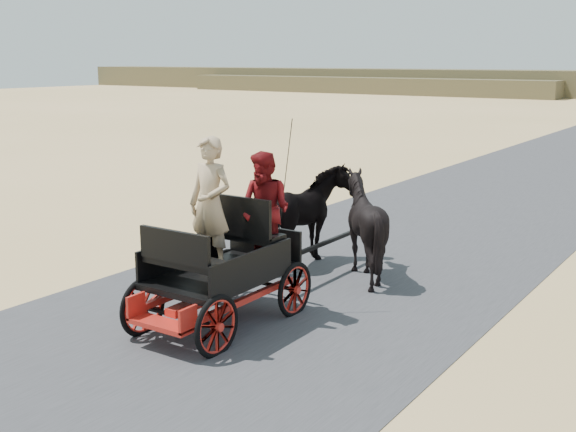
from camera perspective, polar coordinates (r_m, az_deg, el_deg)
The scene contains 8 objects.
ground at distance 10.53m, azimuth -1.76°, elevation -7.15°, with size 140.00×140.00×0.00m, color tan.
road at distance 10.52m, azimuth -1.76°, elevation -7.12°, with size 6.00×140.00×0.01m, color #38383A.
ridge_near at distance 75.17m, azimuth 5.60°, elevation 10.25°, with size 40.00×4.00×1.60m, color brown.
carriage at distance 9.80m, azimuth -5.27°, elevation -6.48°, with size 1.30×2.40×0.72m, color black, non-canonical shape.
horse_left at distance 12.32m, azimuth 1.52°, elevation -0.14°, with size 0.91×2.01×1.70m, color black.
horse_right at distance 11.78m, azimuth 6.03°, elevation -0.78°, with size 1.37×1.54×1.70m, color black.
driver_man at distance 9.63m, azimuth -6.15°, elevation 0.94°, with size 0.66×0.43×1.80m, color tan.
passenger_woman at distance 9.77m, azimuth -1.82°, elevation 0.51°, with size 0.77×0.60×1.58m, color #660C0F.
Camera 1 is at (5.81, -8.04, 3.52)m, focal length 45.00 mm.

